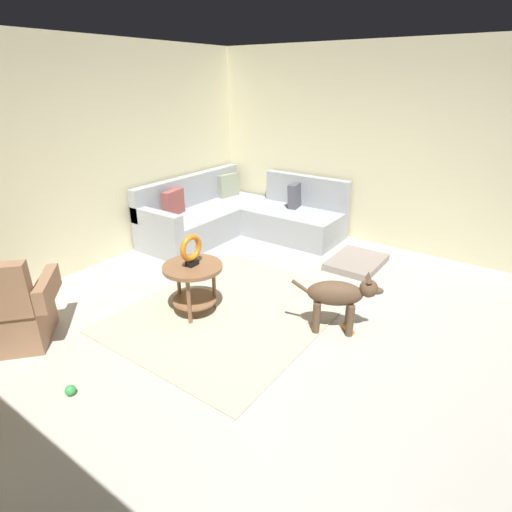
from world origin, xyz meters
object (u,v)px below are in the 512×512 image
at_px(sectional_couch, 239,217).
at_px(dog_toy_rope, 348,329).
at_px(torus_sculpture, 191,249).
at_px(dog_toy_ball, 70,390).
at_px(dog_bed_mat, 356,262).
at_px(armchair, 8,313).
at_px(side_table, 193,276).
at_px(dog, 339,296).

xyz_separation_m(sectional_couch, dog_toy_rope, (-1.48, -2.46, -0.27)).
relative_size(sectional_couch, torus_sculpture, 6.90).
bearing_deg(dog_toy_ball, dog_bed_mat, -13.91).
bearing_deg(torus_sculpture, sectional_couch, 26.10).
bearing_deg(armchair, dog_toy_rope, -9.33).
bearing_deg(sectional_couch, side_table, -153.90).
distance_m(dog_toy_ball, dog_toy_rope, 2.47).
distance_m(armchair, torus_sculpture, 1.72).
relative_size(sectional_couch, dog_toy_ball, 27.13).
bearing_deg(dog_bed_mat, dog_toy_rope, -160.42).
relative_size(dog_toy_ball, dog_toy_rope, 0.53).
distance_m(armchair, dog_toy_rope, 3.12).
bearing_deg(dog_toy_ball, dog_toy_rope, -34.34).
relative_size(torus_sculpture, dog_toy_ball, 3.93).
bearing_deg(dog_toy_rope, dog_bed_mat, 19.58).
bearing_deg(armchair, dog, -8.85).
bearing_deg(sectional_couch, armchair, -179.29).
xyz_separation_m(side_table, torus_sculpture, (0.00, -0.00, 0.29)).
bearing_deg(armchair, sectional_couch, 42.47).
relative_size(dog_bed_mat, dog_toy_ball, 9.65).
bearing_deg(dog_toy_ball, dog, -33.03).
height_order(dog, dog_toy_rope, dog).
distance_m(torus_sculpture, dog_toy_rope, 1.70).
height_order(sectional_couch, dog, sectional_couch).
xyz_separation_m(armchair, side_table, (1.36, -0.97, 0.09)).
xyz_separation_m(sectional_couch, armchair, (-3.43, -0.04, 0.03)).
bearing_deg(dog_bed_mat, armchair, 151.05).
height_order(side_table, dog_bed_mat, side_table).
distance_m(sectional_couch, side_table, 2.32).
height_order(side_table, dog_toy_rope, side_table).
bearing_deg(torus_sculpture, dog_toy_rope, -67.65).
xyz_separation_m(dog_bed_mat, dog, (-1.52, -0.43, 0.33)).
relative_size(armchair, dog_toy_ball, 12.01).
bearing_deg(side_table, sectional_couch, 26.10).
height_order(armchair, dog_toy_ball, armchair).
distance_m(armchair, dog, 3.00).
relative_size(torus_sculpture, dog_bed_mat, 0.41).
xyz_separation_m(dog, dog_toy_rope, (0.05, -0.10, -0.35)).
xyz_separation_m(torus_sculpture, dog, (0.55, -1.34, -0.33)).
bearing_deg(dog, dog_toy_rope, 87.47).
bearing_deg(sectional_couch, dog_toy_rope, -121.11).
bearing_deg(dog, torus_sculpture, -95.64).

